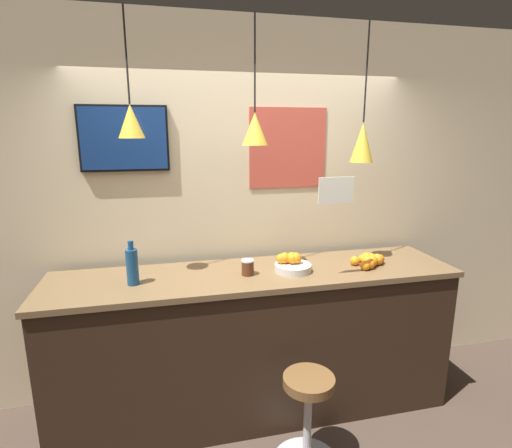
% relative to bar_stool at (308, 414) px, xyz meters
% --- Properties ---
extents(back_wall, '(8.00, 0.06, 2.90)m').
position_rel_bar_stool_xyz_m(back_wall, '(-0.19, 1.05, 1.07)').
color(back_wall, beige).
rests_on(back_wall, ground_plane).
extents(service_counter, '(2.89, 0.67, 1.11)m').
position_rel_bar_stool_xyz_m(service_counter, '(-0.19, 0.60, 0.18)').
color(service_counter, black).
rests_on(service_counter, ground_plane).
extents(bar_stool, '(0.43, 0.43, 0.63)m').
position_rel_bar_stool_xyz_m(bar_stool, '(0.00, 0.00, 0.00)').
color(bar_stool, '#B7B7BC').
rests_on(bar_stool, ground_plane).
extents(fruit_bowl, '(0.26, 0.26, 0.13)m').
position_rel_bar_stool_xyz_m(fruit_bowl, '(0.06, 0.57, 0.78)').
color(fruit_bowl, beige).
rests_on(fruit_bowl, service_counter).
extents(orange_pile, '(0.27, 0.22, 0.09)m').
position_rel_bar_stool_xyz_m(orange_pile, '(0.66, 0.55, 0.77)').
color(orange_pile, orange).
rests_on(orange_pile, service_counter).
extents(juice_bottle, '(0.08, 0.08, 0.30)m').
position_rel_bar_stool_xyz_m(juice_bottle, '(-1.02, 0.56, 0.85)').
color(juice_bottle, navy).
rests_on(juice_bottle, service_counter).
extents(spread_jar, '(0.09, 0.09, 0.11)m').
position_rel_bar_stool_xyz_m(spread_jar, '(-0.26, 0.56, 0.78)').
color(spread_jar, '#562D19').
rests_on(spread_jar, service_counter).
extents(pendant_lamp_left, '(0.16, 0.16, 0.76)m').
position_rel_bar_stool_xyz_m(pendant_lamp_left, '(-0.97, 0.64, 1.77)').
color(pendant_lamp_left, black).
extents(pendant_lamp_middle, '(0.17, 0.17, 0.81)m').
position_rel_bar_stool_xyz_m(pendant_lamp_middle, '(-0.19, 0.64, 1.72)').
color(pendant_lamp_middle, black).
extents(pendant_lamp_right, '(0.16, 0.16, 0.94)m').
position_rel_bar_stool_xyz_m(pendant_lamp_right, '(0.59, 0.64, 1.63)').
color(pendant_lamp_right, black).
extents(mounted_tv, '(0.61, 0.04, 0.46)m').
position_rel_bar_stool_xyz_m(mounted_tv, '(-1.05, 1.00, 1.65)').
color(mounted_tv, black).
extents(hanging_menu_board, '(0.24, 0.01, 0.17)m').
position_rel_bar_stool_xyz_m(hanging_menu_board, '(0.28, 0.35, 1.33)').
color(hanging_menu_board, white).
extents(wall_poster, '(0.61, 0.01, 0.61)m').
position_rel_bar_stool_xyz_m(wall_poster, '(0.16, 1.01, 1.57)').
color(wall_poster, '#C64C3D').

